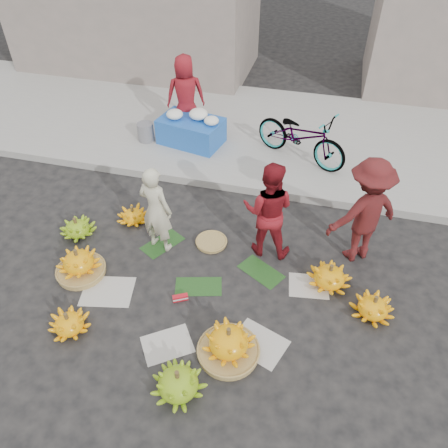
% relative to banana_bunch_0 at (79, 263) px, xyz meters
% --- Properties ---
extents(ground, '(80.00, 80.00, 0.00)m').
position_rel_banana_bunch_0_xyz_m(ground, '(1.82, 0.38, -0.20)').
color(ground, black).
rests_on(ground, ground).
extents(curb, '(40.00, 0.25, 0.15)m').
position_rel_banana_bunch_0_xyz_m(curb, '(1.82, 2.58, -0.13)').
color(curb, '#98958F').
rests_on(curb, ground).
extents(sidewalk, '(40.00, 4.00, 0.12)m').
position_rel_banana_bunch_0_xyz_m(sidewalk, '(1.82, 4.68, -0.14)').
color(sidewalk, '#98958F').
rests_on(sidewalk, ground).
extents(newspaper_scatter, '(3.20, 1.80, 0.00)m').
position_rel_banana_bunch_0_xyz_m(newspaper_scatter, '(1.82, -0.42, -0.20)').
color(newspaper_scatter, beige).
rests_on(newspaper_scatter, ground).
extents(banana_leaves, '(2.00, 1.00, 0.00)m').
position_rel_banana_bunch_0_xyz_m(banana_leaves, '(1.72, 0.58, -0.20)').
color(banana_leaves, '#184115').
rests_on(banana_leaves, ground).
extents(banana_bunch_0, '(0.69, 0.69, 0.47)m').
position_rel_banana_bunch_0_xyz_m(banana_bunch_0, '(0.00, 0.00, 0.00)').
color(banana_bunch_0, olive).
rests_on(banana_bunch_0, ground).
extents(banana_bunch_1, '(0.60, 0.60, 0.33)m').
position_rel_banana_bunch_0_xyz_m(banana_bunch_1, '(0.35, -0.92, -0.06)').
color(banana_bunch_1, '#FFB00C').
rests_on(banana_bunch_1, ground).
extents(banana_bunch_2, '(0.80, 0.80, 0.39)m').
position_rel_banana_bunch_0_xyz_m(banana_bunch_2, '(1.95, -1.36, -0.03)').
color(banana_bunch_2, '#669D16').
rests_on(banana_bunch_2, ground).
extents(banana_bunch_3, '(0.74, 0.74, 0.50)m').
position_rel_banana_bunch_0_xyz_m(banana_bunch_3, '(2.38, -0.75, 0.02)').
color(banana_bunch_3, olive).
rests_on(banana_bunch_3, ground).
extents(banana_bunch_4, '(0.67, 0.67, 0.35)m').
position_rel_banana_bunch_0_xyz_m(banana_bunch_4, '(4.07, 0.29, -0.05)').
color(banana_bunch_4, '#FFB00C').
rests_on(banana_bunch_4, ground).
extents(banana_bunch_5, '(0.76, 0.76, 0.38)m').
position_rel_banana_bunch_0_xyz_m(banana_bunch_5, '(3.47, 0.68, -0.04)').
color(banana_bunch_5, '#FFB00C').
rests_on(banana_bunch_5, ground).
extents(banana_bunch_6, '(0.70, 0.70, 0.34)m').
position_rel_banana_bunch_0_xyz_m(banana_bunch_6, '(-0.45, 0.74, -0.06)').
color(banana_bunch_6, '#669D16').
rests_on(banana_bunch_6, ground).
extents(banana_bunch_7, '(0.59, 0.59, 0.31)m').
position_rel_banana_bunch_0_xyz_m(banana_bunch_7, '(0.27, 1.26, -0.07)').
color(banana_bunch_7, '#FFB00C').
rests_on(banana_bunch_7, ground).
extents(basket_spare, '(0.59, 0.59, 0.05)m').
position_rel_banana_bunch_0_xyz_m(basket_spare, '(1.65, 1.07, -0.18)').
color(basket_spare, olive).
rests_on(basket_spare, ground).
extents(incense_stack, '(0.21, 0.16, 0.09)m').
position_rel_banana_bunch_0_xyz_m(incense_stack, '(1.55, -0.12, -0.15)').
color(incense_stack, red).
rests_on(incense_stack, ground).
extents(vendor_cream, '(0.59, 0.45, 1.42)m').
position_rel_banana_bunch_0_xyz_m(vendor_cream, '(0.90, 0.83, 0.51)').
color(vendor_cream, beige).
rests_on(vendor_cream, ground).
extents(vendor_red, '(0.76, 0.60, 1.54)m').
position_rel_banana_bunch_0_xyz_m(vendor_red, '(2.48, 1.16, 0.57)').
color(vendor_red, maroon).
rests_on(vendor_red, ground).
extents(man_striped, '(1.24, 1.11, 1.67)m').
position_rel_banana_bunch_0_xyz_m(man_striped, '(3.81, 1.38, 0.63)').
color(man_striped, maroon).
rests_on(man_striped, ground).
extents(flower_table, '(1.35, 0.99, 0.71)m').
position_rel_banana_bunch_0_xyz_m(flower_table, '(0.50, 3.73, 0.21)').
color(flower_table, blue).
rests_on(flower_table, sidewalk).
extents(grey_bucket, '(0.33, 0.33, 0.37)m').
position_rel_banana_bunch_0_xyz_m(grey_bucket, '(-0.43, 3.59, 0.10)').
color(grey_bucket, slate).
rests_on(grey_bucket, sidewalk).
extents(flower_vendor, '(0.91, 0.76, 1.59)m').
position_rel_banana_bunch_0_xyz_m(flower_vendor, '(0.26, 4.18, 0.71)').
color(flower_vendor, maroon).
rests_on(flower_vendor, sidewalk).
extents(bicycle, '(1.41, 1.99, 0.99)m').
position_rel_banana_bunch_0_xyz_m(bicycle, '(2.67, 3.66, 0.41)').
color(bicycle, gray).
rests_on(bicycle, sidewalk).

